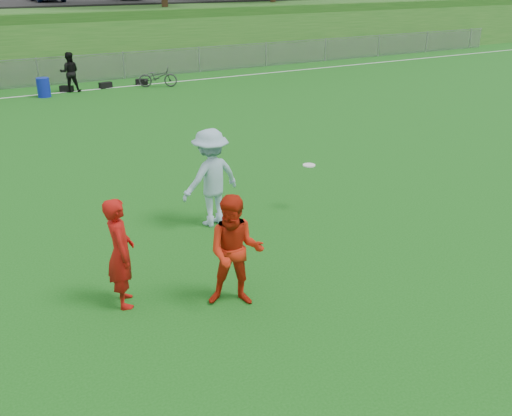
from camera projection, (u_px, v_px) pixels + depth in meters
ground at (247, 273)px, 10.05m from camera, size 120.00×120.00×0.00m
sideline_far at (48, 94)px, 24.53m from camera, size 60.00×0.10×0.01m
fence at (38, 72)px, 25.89m from camera, size 58.00×0.06×1.30m
berm at (3, 31)px, 34.41m from camera, size 120.00×18.00×3.00m
gear_bags at (77, 88)px, 25.12m from camera, size 7.41×0.56×0.26m
player_red_left at (120, 253)px, 8.80m from camera, size 0.54×0.72×1.80m
player_red_center at (235, 252)px, 8.80m from camera, size 1.12×1.04×1.84m
player_blue at (211, 178)px, 11.63m from camera, size 1.44×0.99×2.04m
frisbee at (309, 165)px, 12.35m from camera, size 0.28×0.28×0.03m
recycling_bin at (44, 87)px, 23.80m from camera, size 0.70×0.70×0.80m
bicycle at (158, 77)px, 25.83m from camera, size 1.82×1.24×0.90m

